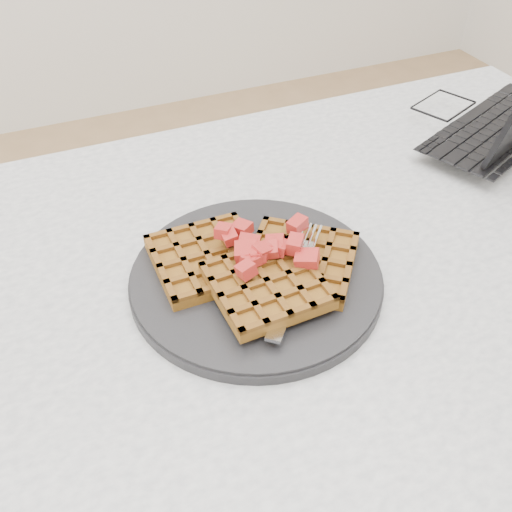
# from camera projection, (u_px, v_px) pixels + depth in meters

# --- Properties ---
(table) EXTENTS (1.20, 0.80, 0.75)m
(table) POSITION_uv_depth(u_px,v_px,m) (305.00, 345.00, 0.73)
(table) COLOR silver
(table) RESTS_ON ground
(plate) EXTENTS (0.28, 0.28, 0.02)m
(plate) POSITION_uv_depth(u_px,v_px,m) (256.00, 277.00, 0.64)
(plate) COLOR black
(plate) RESTS_ON table
(waffles) EXTENTS (0.23, 0.19, 0.03)m
(waffles) POSITION_uv_depth(u_px,v_px,m) (258.00, 267.00, 0.63)
(waffles) COLOR brown
(waffles) RESTS_ON plate
(strawberry_pile) EXTENTS (0.15, 0.15, 0.02)m
(strawberry_pile) POSITION_uv_depth(u_px,v_px,m) (256.00, 246.00, 0.61)
(strawberry_pile) COLOR #950B0B
(strawberry_pile) RESTS_ON waffles
(fork) EXTENTS (0.14, 0.15, 0.02)m
(fork) POSITION_uv_depth(u_px,v_px,m) (297.00, 278.00, 0.62)
(fork) COLOR silver
(fork) RESTS_ON plate
(laptop) EXTENTS (0.36, 0.32, 0.21)m
(laptop) POSITION_uv_depth(u_px,v_px,m) (491.00, 113.00, 0.88)
(laptop) COLOR black
(laptop) RESTS_ON table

